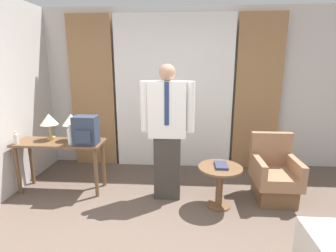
{
  "coord_description": "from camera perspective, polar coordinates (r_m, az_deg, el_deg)",
  "views": [
    {
      "loc": [
        0.2,
        -1.71,
        1.82
      ],
      "look_at": [
        -0.01,
        1.43,
        1.05
      ],
      "focal_mm": 28.0,
      "sensor_mm": 36.0,
      "label": 1
    }
  ],
  "objects": [
    {
      "name": "curtain_drape_left",
      "position": [
        4.75,
        -16.05,
        6.89
      ],
      "size": [
        0.74,
        0.06,
        2.58
      ],
      "color": "#997047",
      "rests_on": "ground_plane"
    },
    {
      "name": "curtain_sheer_center",
      "position": [
        4.48,
        1.21,
        7.03
      ],
      "size": [
        1.98,
        0.06,
        2.58
      ],
      "color": "white",
      "rests_on": "ground_plane"
    },
    {
      "name": "bottle_near_edge",
      "position": [
        3.74,
        -20.49,
        -2.15
      ],
      "size": [
        0.07,
        0.07,
        0.27
      ],
      "color": "silver",
      "rests_on": "desk"
    },
    {
      "name": "table_lamp_right",
      "position": [
        3.91,
        -20.33,
        1.06
      ],
      "size": [
        0.24,
        0.24,
        0.38
      ],
      "color": "tan",
      "rests_on": "desk"
    },
    {
      "name": "bottle_by_lamp",
      "position": [
        4.09,
        -30.18,
        -2.44
      ],
      "size": [
        0.06,
        0.06,
        0.18
      ],
      "color": "silver",
      "rests_on": "desk"
    },
    {
      "name": "person",
      "position": [
        3.4,
        -0.15,
        -0.58
      ],
      "size": [
        0.7,
        0.23,
        1.8
      ],
      "color": "#38332D",
      "rests_on": "ground_plane"
    },
    {
      "name": "side_table",
      "position": [
        3.44,
        11.18,
        -11.41
      ],
      "size": [
        0.55,
        0.55,
        0.54
      ],
      "color": "brown",
      "rests_on": "ground_plane"
    },
    {
      "name": "wall_back",
      "position": [
        4.6,
        1.29,
        7.96
      ],
      "size": [
        10.0,
        0.06,
        2.7
      ],
      "color": "beige",
      "rests_on": "ground_plane"
    },
    {
      "name": "book",
      "position": [
        3.38,
        11.48,
        -8.39
      ],
      "size": [
        0.15,
        0.25,
        0.03
      ],
      "color": "#2D334C",
      "rests_on": "side_table"
    },
    {
      "name": "desk",
      "position": [
        4.01,
        -22.42,
        -4.83
      ],
      "size": [
        1.23,
        0.45,
        0.73
      ],
      "color": "brown",
      "rests_on": "ground_plane"
    },
    {
      "name": "table_lamp_left",
      "position": [
        4.05,
        -24.47,
        1.09
      ],
      "size": [
        0.24,
        0.24,
        0.38
      ],
      "color": "tan",
      "rests_on": "desk"
    },
    {
      "name": "backpack",
      "position": [
        3.67,
        -17.44,
        -0.94
      ],
      "size": [
        0.31,
        0.25,
        0.39
      ],
      "color": "#2D384C",
      "rests_on": "desk"
    },
    {
      "name": "armchair",
      "position": [
        3.86,
        22.05,
        -10.12
      ],
      "size": [
        0.55,
        0.63,
        0.87
      ],
      "color": "brown",
      "rests_on": "ground_plane"
    },
    {
      "name": "curtain_drape_right",
      "position": [
        4.63,
        18.92,
        6.52
      ],
      "size": [
        0.74,
        0.06,
        2.58
      ],
      "color": "#997047",
      "rests_on": "ground_plane"
    }
  ]
}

